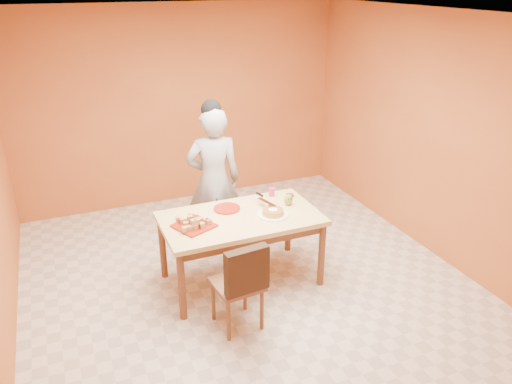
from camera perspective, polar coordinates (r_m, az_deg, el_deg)
name	(u,v)px	position (r m, az deg, el deg)	size (l,w,h in m)	color
floor	(250,286)	(5.33, -0.71, -10.72)	(5.00, 5.00, 0.00)	beige
ceiling	(248,15)	(4.42, -0.89, 19.62)	(5.00, 5.00, 0.00)	silver
wall_back	(181,107)	(6.99, -8.59, 9.62)	(4.50, 4.50, 0.00)	#C1662C
wall_right	(438,138)	(5.88, 20.11, 5.78)	(5.00, 5.00, 0.00)	#C1662C
dining_table	(241,225)	(5.10, -1.77, -3.76)	(1.60, 0.90, 0.76)	#F1D87E
dining_chair	(238,283)	(4.55, -2.12, -10.32)	(0.46, 0.52, 0.90)	brown
pastry_pile	(194,220)	(4.86, -7.10, -3.24)	(0.30, 0.30, 0.10)	tan
person	(214,181)	(5.69, -4.85, 1.30)	(0.62, 0.41, 1.71)	#99999B
pastry_platter	(194,226)	(4.88, -7.07, -3.86)	(0.34, 0.34, 0.02)	maroon
red_dinner_plate	(227,208)	(5.21, -3.34, -1.89)	(0.28, 0.28, 0.02)	maroon
white_cake_plate	(273,215)	(5.08, 1.95, -2.60)	(0.32, 0.32, 0.01)	white
sponge_cake	(273,212)	(5.06, 1.95, -2.30)	(0.22, 0.22, 0.05)	#EB953C
cake_server	(267,202)	(5.20, 1.24, -1.16)	(0.05, 0.27, 0.01)	silver
egg_ornament	(288,200)	(5.28, 3.72, -0.90)	(0.10, 0.08, 0.12)	olive
magenta_glass	(272,192)	(5.49, 1.80, -0.02)	(0.07, 0.07, 0.09)	#DA2062
checker_tin	(290,195)	(5.51, 3.89, -0.39)	(0.09, 0.09, 0.03)	#38220F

